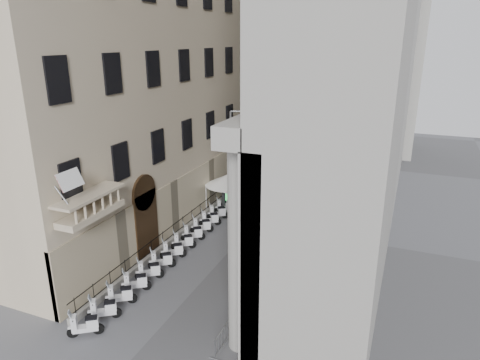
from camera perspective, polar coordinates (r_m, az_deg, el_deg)
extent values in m
cube|color=#A3A19A|center=(58.56, 12.39, 19.16)|extent=(22.00, 10.00, 30.00)
cylinder|color=white|center=(36.42, -4.54, -2.25)|extent=(0.06, 0.06, 2.06)
cylinder|color=white|center=(35.39, -0.73, -2.82)|extent=(0.06, 0.06, 2.06)
cylinder|color=white|center=(38.63, -2.82, -0.98)|extent=(0.06, 0.06, 2.06)
cylinder|color=white|center=(37.66, 0.81, -1.48)|extent=(0.06, 0.06, 2.06)
cube|color=white|center=(36.64, -1.84, -0.28)|extent=(2.81, 2.81, 0.11)
cone|color=white|center=(36.49, -1.85, 0.41)|extent=(3.74, 3.74, 0.94)
cylinder|color=gray|center=(34.93, -1.23, 2.35)|extent=(0.16, 0.16, 8.36)
cylinder|color=gray|center=(33.99, 0.86, 9.13)|extent=(2.38, 1.02, 0.12)
cube|color=gray|center=(34.02, 2.82, 9.03)|extent=(0.57, 0.40, 0.16)
cube|color=black|center=(36.19, -1.97, -2.33)|extent=(0.38, 1.00, 2.06)
cube|color=#19E54C|center=(36.06, -1.73, -2.02)|extent=(0.11, 0.74, 1.15)
imported|color=black|center=(37.27, 7.43, -1.98)|extent=(0.77, 0.58, 1.91)
imported|color=black|center=(40.86, 7.74, -0.15)|extent=(1.16, 1.16, 1.90)
imported|color=black|center=(44.71, 8.42, 1.47)|extent=(1.12, 1.00, 1.93)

